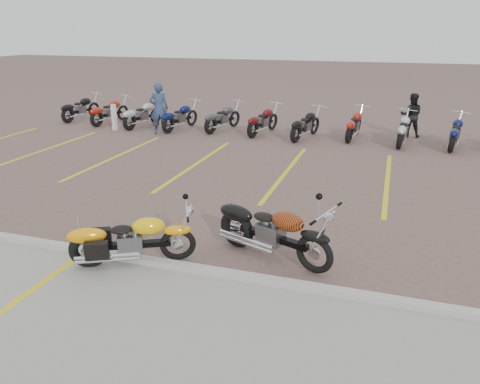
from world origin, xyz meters
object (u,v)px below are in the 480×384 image
Objects in this scene: person_b at (411,115)px; yellow_cruiser at (130,241)px; person_a at (159,109)px; flame_cruiser at (271,233)px; bollard at (114,117)px.

yellow_cruiser is at bearing 65.55° from person_b.
flame_cruiser is at bearing 100.91° from person_a.
yellow_cruiser is at bearing -136.25° from flame_cruiser.
person_a is at bearing 11.85° from person_b.
flame_cruiser is 2.21× the size of bollard.
person_b is (4.61, 11.81, 0.36)m from yellow_cruiser.
yellow_cruiser is 1.22× the size of person_b.
person_b is at bearing 41.85° from yellow_cruiser.
yellow_cruiser is 0.87× the size of flame_cruiser.
bollard is at bearing 8.82° from person_b.
flame_cruiser reaches higher than yellow_cruiser.
person_a is at bearing 148.05° from flame_cruiser.
person_b is at bearing 11.94° from bollard.
person_a is (-4.31, 9.43, 0.52)m from yellow_cruiser.
bollard is (-6.32, 9.50, 0.07)m from yellow_cruiser.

